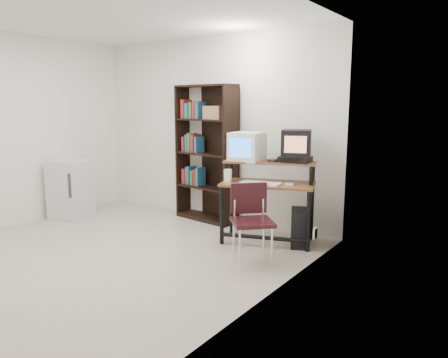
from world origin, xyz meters
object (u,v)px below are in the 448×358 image
Objects in this scene: crt_tv at (296,143)px; pc_tower at (299,227)px; bookshelf at (207,152)px; computer_desk at (268,187)px; mini_fridge at (71,189)px; school_chair at (251,214)px; crt_monitor at (247,147)px.

pc_tower is (0.11, -0.08, -1.00)m from crt_tv.
computer_desk is at bearing -11.19° from bookshelf.
school_chair is at bearing -14.83° from mini_fridge.
pc_tower is (0.69, 0.08, -0.94)m from crt_monitor.
computer_desk is 1.43× the size of mini_fridge.
computer_desk is 1.47× the size of school_chair.
computer_desk is 0.62m from crt_tv.
crt_monitor is 0.22× the size of bookshelf.
school_chair is at bearing -94.76° from computer_desk.
crt_tv is at bearing 40.14° from school_chair.
crt_tv is at bearing 9.83° from crt_monitor.
pc_tower is at bearing -1.40° from mini_fridge.
crt_monitor reaches higher than mini_fridge.
crt_monitor is 1.17m from pc_tower.
crt_tv is at bearing 15.54° from computer_desk.
crt_tv is (0.58, 0.17, 0.06)m from crt_monitor.
pc_tower is at bearing 31.76° from school_chair.
computer_desk is 0.57m from crt_monitor.
bookshelf is at bearing 149.66° from crt_tv.
computer_desk is 2.93× the size of crt_monitor.
crt_tv is 0.51× the size of mini_fridge.
mini_fridge is (-3.23, -0.82, -0.78)m from crt_tv.
computer_desk is at bearing -9.54° from crt_monitor.
bookshelf is at bearing 17.17° from mini_fridge.
school_chair is (-0.20, -0.79, 0.30)m from pc_tower.
mini_fridge is (-2.65, -0.65, -0.72)m from crt_monitor.
bookshelf is (-1.39, 1.10, 0.47)m from school_chair.
school_chair is at bearing -30.79° from bookshelf.
crt_tv is 3.43m from mini_fridge.
mini_fridge is (-3.14, 0.05, -0.08)m from school_chair.
school_chair is at bearing -61.44° from crt_monitor.
crt_tv is at bearing 117.77° from pc_tower.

